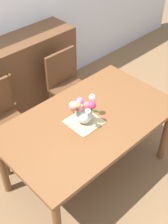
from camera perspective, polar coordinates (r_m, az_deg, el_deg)
ground_plane at (r=3.32m, az=0.79°, el=-11.19°), size 12.00×12.00×0.00m
dining_table at (r=2.82m, az=0.92°, el=-2.68°), size 1.64×0.97×0.77m
chair_left at (r=3.25m, az=-15.18°, el=-1.16°), size 0.42×0.42×0.90m
chair_right at (r=3.63m, az=-3.17°, el=5.40°), size 0.42×0.42×0.90m
dresser at (r=3.84m, az=-11.42°, el=6.53°), size 1.40×0.47×1.00m
placemat at (r=2.72m, az=0.00°, el=-1.85°), size 0.28×0.28×0.01m
flower_vase at (r=2.63m, az=-0.13°, el=0.20°), size 0.27×0.20×0.26m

